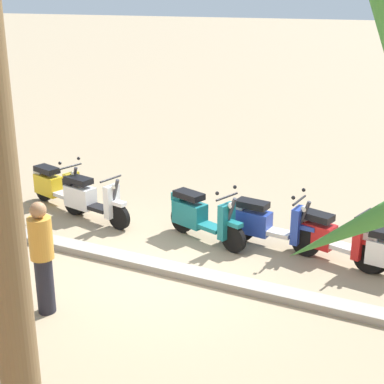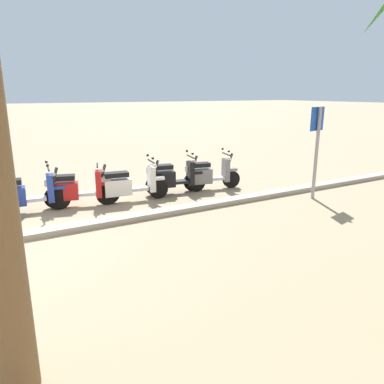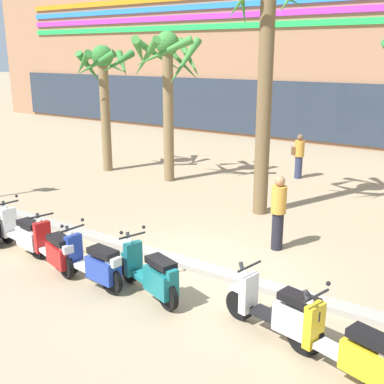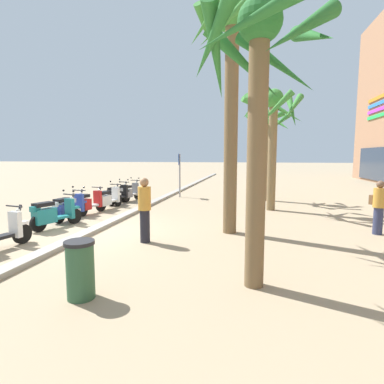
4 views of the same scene
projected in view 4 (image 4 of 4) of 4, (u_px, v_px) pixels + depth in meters
ground_plane at (96, 232)px, 9.41m from camera, size 200.00×200.00×0.00m
curb_strip at (94, 230)px, 9.41m from camera, size 60.00×0.36×0.12m
scooter_grey_gap_after_mid at (129, 192)px, 15.74m from camera, size 1.70×0.68×1.17m
scooter_black_mid_front at (118, 195)px, 14.65m from camera, size 1.73×0.64×1.17m
scooter_white_far_back at (108, 199)px, 13.36m from camera, size 1.82×0.59×1.17m
scooter_red_mid_centre at (87, 203)px, 12.12m from camera, size 1.72×0.74×1.04m
scooter_blue_lead_nearest at (69, 208)px, 10.99m from camera, size 1.80×0.56×1.17m
scooter_teal_mid_rear at (53, 214)px, 9.75m from camera, size 1.79×0.82×1.17m
crossing_sign at (179, 170)px, 17.10m from camera, size 0.59×0.18×2.40m
palm_tree_near_sign at (273, 120)px, 12.76m from camera, size 2.75×2.69×5.01m
palm_tree_far_corner at (267, 133)px, 15.56m from camera, size 2.27×2.28×4.59m
palm_tree_by_mall_entrance at (259, 71)px, 5.05m from camera, size 2.35×2.52×4.83m
palm_tree_mid_walkway at (232, 61)px, 8.74m from camera, size 2.61×2.61×6.68m
pedestrian_window_shopping at (379, 206)px, 9.00m from camera, size 0.45×0.40×1.58m
pedestrian_by_palm_tree at (145, 208)px, 8.16m from camera, size 0.34×0.34×1.72m
litter_bin at (80, 269)px, 4.97m from camera, size 0.48×0.48×0.95m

